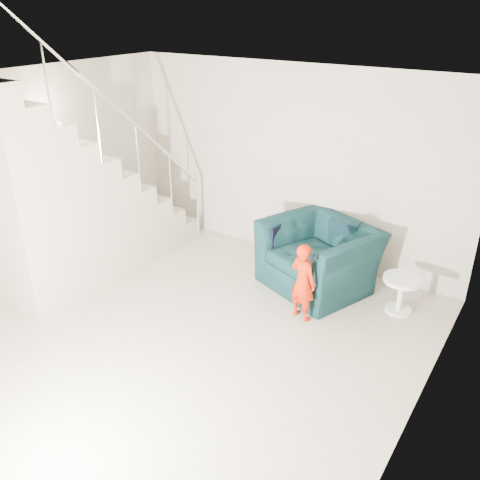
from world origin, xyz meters
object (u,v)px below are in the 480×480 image
at_px(toddler, 303,282).
at_px(side_table, 401,289).
at_px(armchair, 319,256).
at_px(staircase, 73,212).

distance_m(toddler, side_table, 1.21).
xyz_separation_m(armchair, staircase, (-2.77, -1.54, 0.52)).
bearing_deg(toddler, armchair, -61.99).
bearing_deg(toddler, staircase, 30.62).
bearing_deg(side_table, toddler, -140.55).
bearing_deg(armchair, staircase, -130.21).
xyz_separation_m(side_table, staircase, (-3.87, -1.53, 0.64)).
xyz_separation_m(toddler, staircase, (-2.94, -0.76, 0.47)).
xyz_separation_m(armchair, side_table, (1.09, -0.02, -0.12)).
distance_m(side_table, staircase, 4.21).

